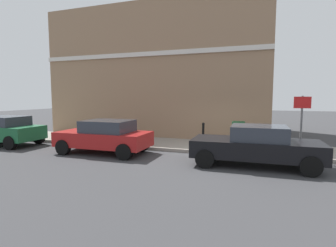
{
  "coord_description": "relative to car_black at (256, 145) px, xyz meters",
  "views": [
    {
      "loc": [
        -10.31,
        -1.47,
        2.41
      ],
      "look_at": [
        0.9,
        2.49,
        1.2
      ],
      "focal_mm": 28.04,
      "sensor_mm": 36.0,
      "label": 1
    }
  ],
  "objects": [
    {
      "name": "ground",
      "position": [
        0.81,
        1.36,
        -0.73
      ],
      "size": [
        80.0,
        80.0,
        0.0
      ],
      "primitive_type": "plane",
      "color": "#38383A"
    },
    {
      "name": "sidewalk",
      "position": [
        2.62,
        7.36,
        -0.65
      ],
      "size": [
        2.8,
        30.0,
        0.15
      ],
      "primitive_type": "cube",
      "color": "gray",
      "rests_on": "ground"
    },
    {
      "name": "corner_building",
      "position": [
        8.0,
        6.0,
        3.12
      ],
      "size": [
        8.07,
        13.28,
        7.69
      ],
      "color": "#937256",
      "rests_on": "ground"
    },
    {
      "name": "car_black",
      "position": [
        0.0,
        0.0,
        0.0
      ],
      "size": [
        1.96,
        4.36,
        1.42
      ],
      "rotation": [
        0.0,
        0.0,
        1.6
      ],
      "color": "black",
      "rests_on": "ground"
    },
    {
      "name": "car_red",
      "position": [
        0.04,
        6.12,
        0.02
      ],
      "size": [
        1.95,
        3.96,
        1.42
      ],
      "rotation": [
        0.0,
        0.0,
        1.59
      ],
      "color": "maroon",
      "rests_on": "ground"
    },
    {
      "name": "car_green",
      "position": [
        0.04,
        12.06,
        0.03
      ],
      "size": [
        1.91,
        4.06,
        1.45
      ],
      "rotation": [
        0.0,
        0.0,
        1.58
      ],
      "color": "#195933",
      "rests_on": "ground"
    },
    {
      "name": "utility_cabinet",
      "position": [
        2.75,
        0.81,
        -0.05
      ],
      "size": [
        0.46,
        0.61,
        1.15
      ],
      "color": "#1E4C28",
      "rests_on": "sidewalk"
    },
    {
      "name": "bollard_near_cabinet",
      "position": [
        2.85,
        2.45,
        -0.02
      ],
      "size": [
        0.14,
        0.14,
        1.04
      ],
      "color": "black",
      "rests_on": "sidewalk"
    },
    {
      "name": "street_sign",
      "position": [
        1.57,
        -1.6,
        0.93
      ],
      "size": [
        0.08,
        0.6,
        2.3
      ],
      "color": "#59595B",
      "rests_on": "sidewalk"
    }
  ]
}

